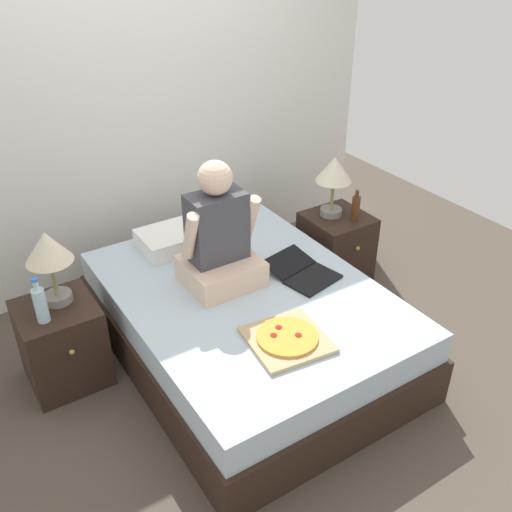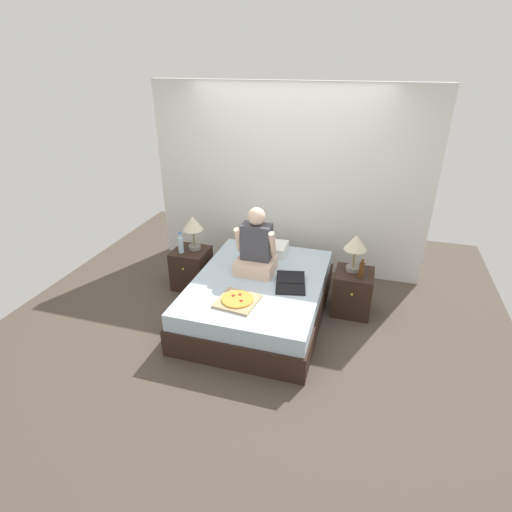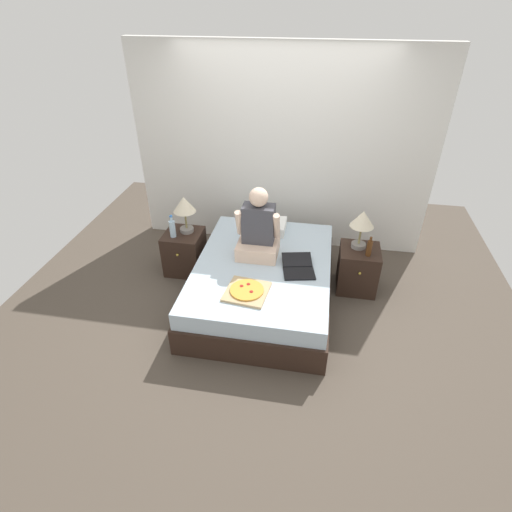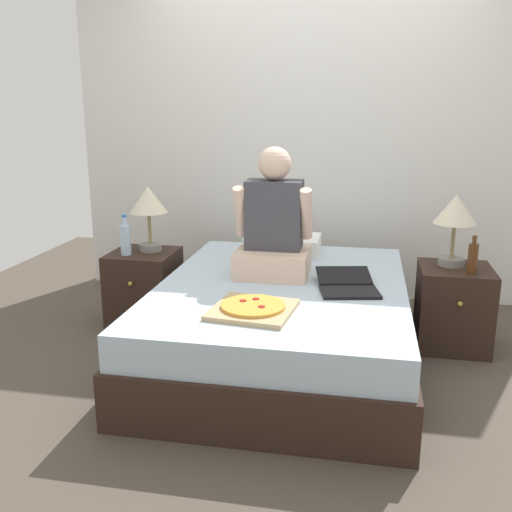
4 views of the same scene
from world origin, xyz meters
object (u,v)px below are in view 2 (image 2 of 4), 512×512
object	(u,v)px
person_seated	(256,249)
lamp_on_right_nightstand	(356,245)
bed	(259,297)
water_bottle	(181,244)
laptop	(290,285)
lamp_on_left_nightstand	(193,226)
beer_bottle	(362,270)
pizza_box	(237,300)
nightstand_right	(352,292)
nightstand_left	(192,268)

from	to	relation	value
person_seated	lamp_on_right_nightstand	bearing A→B (deg)	13.93
bed	water_bottle	distance (m)	1.22
laptop	water_bottle	bearing A→B (deg)	165.95
lamp_on_left_nightstand	lamp_on_right_nightstand	bearing A→B (deg)	0.00
bed	beer_bottle	xyz separation A→B (m)	(1.11, 0.30, 0.38)
person_seated	pizza_box	bearing A→B (deg)	-89.28
bed	nightstand_right	distance (m)	1.11
laptop	nightstand_left	bearing A→B (deg)	161.85
bed	water_bottle	size ratio (longest dim) A/B	7.17
bed	lamp_on_right_nightstand	bearing A→B (deg)	24.02
bed	pizza_box	xyz separation A→B (m)	(-0.08, -0.52, 0.27)
pizza_box	nightstand_right	bearing A→B (deg)	39.55
person_seated	laptop	distance (m)	0.59
lamp_on_left_nightstand	nightstand_right	size ratio (longest dim) A/B	0.86
person_seated	water_bottle	bearing A→B (deg)	172.75
nightstand_left	lamp_on_left_nightstand	world-z (taller)	lamp_on_left_nightstand
nightstand_left	laptop	distance (m)	1.51
bed	laptop	xyz separation A→B (m)	(0.38, -0.07, 0.27)
water_bottle	pizza_box	xyz separation A→B (m)	(1.04, -0.83, -0.13)
lamp_on_right_nightstand	person_seated	xyz separation A→B (m)	(-1.09, -0.27, -0.08)
water_bottle	laptop	size ratio (longest dim) A/B	0.59
bed	beer_bottle	world-z (taller)	beer_bottle
nightstand_left	person_seated	distance (m)	1.10
water_bottle	lamp_on_right_nightstand	size ratio (longest dim) A/B	0.61
beer_bottle	laptop	world-z (taller)	beer_bottle
beer_bottle	water_bottle	bearing A→B (deg)	179.74
water_bottle	lamp_on_right_nightstand	distance (m)	2.14
bed	beer_bottle	size ratio (longest dim) A/B	8.61
water_bottle	person_seated	size ratio (longest dim) A/B	0.35
nightstand_right	laptop	xyz separation A→B (m)	(-0.66, -0.46, 0.25)
lamp_on_right_nightstand	beer_bottle	world-z (taller)	lamp_on_right_nightstand
nightstand_left	beer_bottle	xyz separation A→B (m)	(2.14, -0.10, 0.36)
water_bottle	bed	bearing A→B (deg)	-15.45
water_bottle	person_seated	distance (m)	1.05
water_bottle	lamp_on_right_nightstand	xyz separation A→B (m)	(2.12, 0.14, 0.22)
water_bottle	pizza_box	distance (m)	1.34
nightstand_left	pizza_box	world-z (taller)	pizza_box
lamp_on_left_nightstand	laptop	bearing A→B (deg)	-20.48
water_bottle	person_seated	world-z (taller)	person_seated
beer_bottle	person_seated	world-z (taller)	person_seated
lamp_on_left_nightstand	nightstand_right	bearing A→B (deg)	-1.41
nightstand_left	water_bottle	size ratio (longest dim) A/B	1.89
lamp_on_right_nightstand	person_seated	distance (m)	1.13
bed	beer_bottle	distance (m)	1.21
beer_bottle	person_seated	size ratio (longest dim) A/B	0.29
water_bottle	person_seated	xyz separation A→B (m)	(1.03, -0.13, 0.14)
nightstand_right	lamp_on_right_nightstand	world-z (taller)	lamp_on_right_nightstand
nightstand_right	beer_bottle	xyz separation A→B (m)	(0.07, -0.10, 0.36)
bed	water_bottle	xyz separation A→B (m)	(-1.12, 0.31, 0.39)
nightstand_left	lamp_on_left_nightstand	xyz separation A→B (m)	(0.04, 0.05, 0.59)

